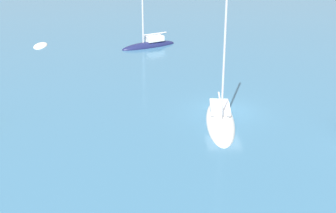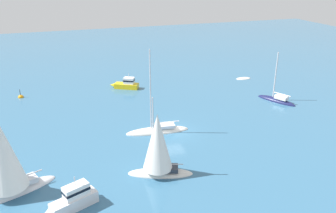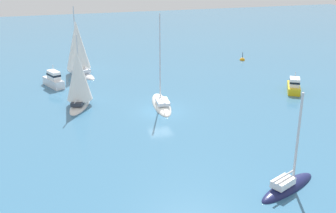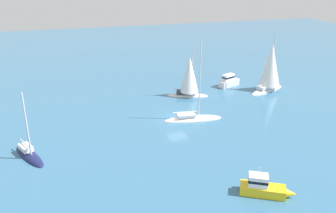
# 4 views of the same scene
# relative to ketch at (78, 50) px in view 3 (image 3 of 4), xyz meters

# --- Properties ---
(ground_plane) EXTENTS (160.00, 160.00, 0.00)m
(ground_plane) POSITION_rel_ketch_xyz_m (-7.11, 17.84, -3.46)
(ground_plane) COLOR teal
(ketch) EXTENTS (4.61, 7.63, 10.01)m
(ketch) POSITION_rel_ketch_xyz_m (0.00, 0.00, 0.00)
(ketch) COLOR white
(ketch) RESTS_ON ground
(powerboat) EXTENTS (3.38, 4.79, 2.67)m
(powerboat) POSITION_rel_ketch_xyz_m (-25.04, 15.72, -2.73)
(powerboat) COLOR yellow
(powerboat) RESTS_ON ground
(ketch_1) EXTENTS (2.76, 7.92, 10.83)m
(ketch_1) POSITION_rel_ketch_xyz_m (-7.76, 15.98, -3.35)
(ketch_1) COLOR silver
(ketch_1) RESTS_ON ground
(launch) EXTENTS (2.97, 4.92, 2.94)m
(launch) POSITION_rel_ketch_xyz_m (3.86, 4.99, -2.60)
(launch) COLOR white
(launch) RESTS_ON ground
(sloop) EXTENTS (6.19, 3.98, 7.88)m
(sloop) POSITION_rel_ketch_xyz_m (-11.95, 36.01, -3.29)
(sloop) COLOR #191E4C
(sloop) RESTS_ON ground
(sloop_1) EXTENTS (3.78, 6.59, 8.39)m
(sloop_1) POSITION_rel_ketch_xyz_m (1.13, 13.33, -0.56)
(sloop_1) COLOR silver
(sloop_1) RESTS_ON ground
(channel_buoy) EXTENTS (0.84, 0.84, 1.72)m
(channel_buoy) POSITION_rel_ketch_xyz_m (-25.94, -0.76, -3.45)
(channel_buoy) COLOR orange
(channel_buoy) RESTS_ON ground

